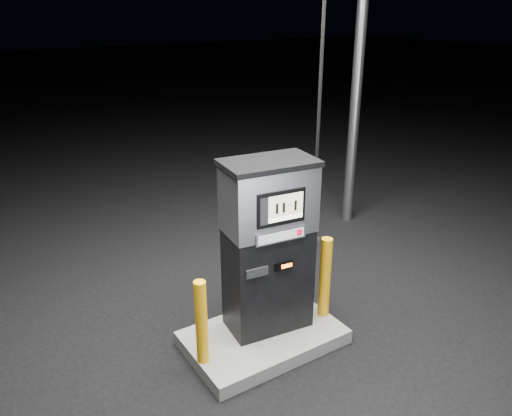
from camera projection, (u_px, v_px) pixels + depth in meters
ground at (263, 343)px, 5.30m from camera, size 80.00×80.00×0.00m
pump_island at (263, 337)px, 5.27m from camera, size 1.60×1.00×0.15m
fuel_dispenser at (269, 245)px, 5.03m from camera, size 1.04×0.65×3.80m
bollard_left at (201, 322)px, 4.66m from camera, size 0.14×0.14×0.87m
bollard_right at (325, 277)px, 5.37m from camera, size 0.16×0.16×0.92m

